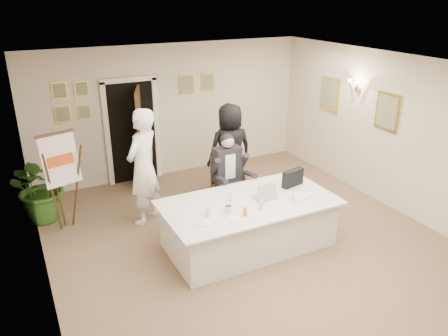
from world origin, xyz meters
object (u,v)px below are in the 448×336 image
flip_chart (62,186)px  paper_stack (299,197)px  potted_palm (43,185)px  conference_table (249,223)px  laptop (263,189)px  laptop_bag (293,178)px  steel_jug (228,209)px  standing_man (143,167)px  seated_man (228,174)px  standing_woman (230,149)px  oj_glass (245,212)px

flip_chart → paper_stack: 3.87m
potted_palm → paper_stack: potted_palm is taller
conference_table → laptop: bearing=7.8°
laptop_bag → steel_jug: 1.43m
standing_man → laptop: standing_man is taller
flip_chart → steel_jug: flip_chart is taller
flip_chart → laptop: flip_chart is taller
standing_man → steel_jug: (0.74, -1.69, -0.18)m
seated_man → paper_stack: bearing=-65.3°
conference_table → laptop_bag: bearing=11.2°
standing_woman → potted_palm: size_ratio=1.43×
seated_man → conference_table: bearing=-98.1°
standing_woman → laptop_bag: standing_woman is taller
potted_palm → laptop: 3.85m
seated_man → standing_woman: size_ratio=0.83×
paper_stack → oj_glass: size_ratio=2.36×
seated_man → oj_glass: 1.59m
seated_man → steel_jug: size_ratio=13.73×
potted_palm → paper_stack: bearing=-37.0°
standing_woman → paper_stack: bearing=97.3°
oj_glass → steel_jug: oj_glass is taller
conference_table → standing_man: size_ratio=1.32×
seated_man → steel_jug: (-0.68, -1.31, 0.07)m
standing_woman → paper_stack: size_ratio=5.90×
paper_stack → steel_jug: steel_jug is taller
laptop → laptop_bag: (0.66, 0.15, 0.00)m
laptop → laptop_bag: laptop_bag is taller
conference_table → oj_glass: size_ratio=20.61×
paper_stack → oj_glass: 1.05m
conference_table → potted_palm: bearing=138.7°
steel_jug → standing_man: bearing=113.6°
laptop_bag → steel_jug: laptop_bag is taller
laptop → oj_glass: 0.69m
seated_man → potted_palm: size_ratio=1.19×
paper_stack → laptop_bag: bearing=68.8°
seated_man → flip_chart: flip_chart is taller
seated_man → standing_woman: 0.91m
standing_woman → laptop: (-0.40, -1.88, 0.01)m
oj_glass → standing_man: bearing=115.9°
flip_chart → standing_woman: size_ratio=0.93×
laptop → conference_table: bearing=-173.0°
laptop → steel_jug: laptop is taller
steel_jug → conference_table: bearing=21.3°
conference_table → flip_chart: size_ratio=1.59×
conference_table → flip_chart: bearing=143.1°
flip_chart → steel_jug: size_ratio=15.32×
flip_chart → standing_woman: standing_woman is taller
paper_stack → laptop: bearing=151.0°
potted_palm → steel_jug: bearing=-48.4°
standing_woman → laptop_bag: 1.75m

